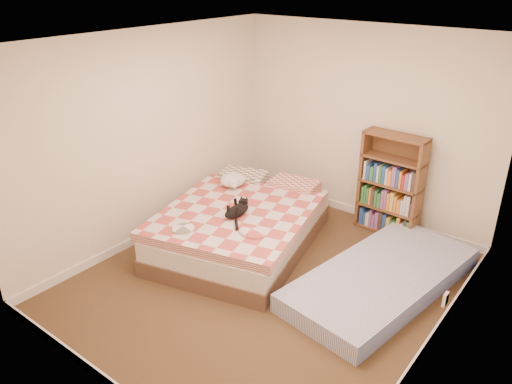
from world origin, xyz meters
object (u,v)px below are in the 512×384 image
Objects in this scene: black_cat at (239,210)px; white_dog at (233,180)px; floor_mattress at (382,279)px; bookshelf at (390,195)px; bed at (244,224)px.

white_dog is at bearing 116.58° from black_cat.
white_dog is (-2.16, 0.15, 0.51)m from floor_mattress.
white_dog is at bearing -145.78° from bookshelf.
bookshelf reaches higher than floor_mattress.
black_cat is at bearing -156.65° from floor_mattress.
bed is 7.12× the size of white_dog.
black_cat is at bearing -46.49° from white_dog.
bookshelf is at bearing 30.83° from white_dog.
white_dog is (-0.45, 0.34, 0.34)m from bed.
bookshelf is 1.98m from white_dog.
floor_mattress is 2.23m from white_dog.
bed is 1.09× the size of floor_mattress.
bookshelf reaches higher than bed.
bookshelf is at bearing 34.75° from bed.
black_cat is (-1.60, -0.42, 0.48)m from floor_mattress.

